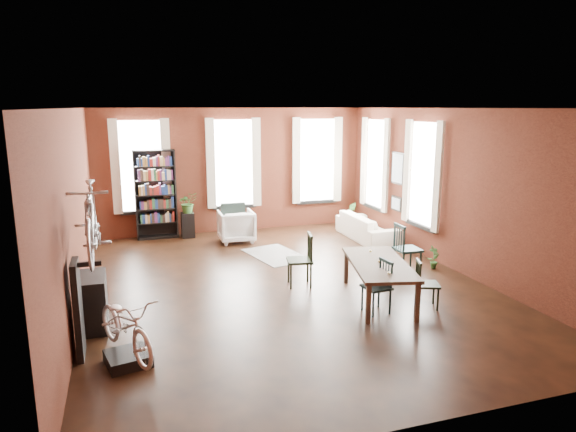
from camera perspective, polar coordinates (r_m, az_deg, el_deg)
name	(u,v)px	position (r m, az deg, el deg)	size (l,w,h in m)	color
room	(288,166)	(9.73, 0.03, 5.63)	(9.00, 9.04, 3.22)	black
dining_table	(378,281)	(8.85, 10.00, -7.18)	(0.90, 1.98, 0.67)	#4C3C2D
dining_chair_a	(376,287)	(8.33, 9.80, -7.77)	(0.39, 0.39, 0.85)	#173133
dining_chair_b	(300,260)	(9.39, 1.29, -4.92)	(0.45, 0.45, 0.97)	black
dining_chair_c	(427,284)	(8.72, 15.22, -7.33)	(0.36, 0.36, 0.79)	black
dining_chair_d	(408,249)	(10.32, 13.15, -3.59)	(0.46, 0.46, 0.99)	#193637
bookshelf	(156,195)	(13.08, -14.48, 2.32)	(1.00, 0.32, 2.20)	black
white_armchair	(236,225)	(12.51, -5.79, -0.95)	(0.82, 0.77, 0.85)	silver
cream_sofa	(367,223)	(12.85, 8.80, -0.75)	(2.08, 0.61, 0.81)	beige
striped_rug	(276,255)	(11.40, -1.34, -4.35)	(0.99, 1.59, 0.01)	black
bike_trainer	(128,358)	(7.10, -17.35, -14.87)	(0.52, 0.52, 0.15)	black
bike_wall_rack	(78,309)	(7.29, -22.30, -9.58)	(0.16, 0.60, 1.30)	black
console_table	(93,302)	(8.20, -20.88, -8.91)	(0.40, 0.80, 0.80)	black
plant_stand	(188,225)	(13.12, -11.07, -0.99)	(0.31, 0.31, 0.63)	black
plant_by_sofa	(349,223)	(13.85, 6.77, -0.79)	(0.41, 0.74, 0.33)	#295722
plant_small	(433,264)	(10.88, 15.85, -5.20)	(0.25, 0.47, 0.17)	#2B6227
bicycle_floor	(124,298)	(6.75, -17.76, -8.70)	(0.52, 0.78, 1.49)	beige
bicycle_hung	(89,196)	(6.88, -21.21, 2.11)	(0.47, 1.00, 1.66)	#A5A8AD
plant_on_stand	(188,205)	(13.02, -11.06, 1.22)	(0.46, 0.52, 0.40)	#2D5F26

